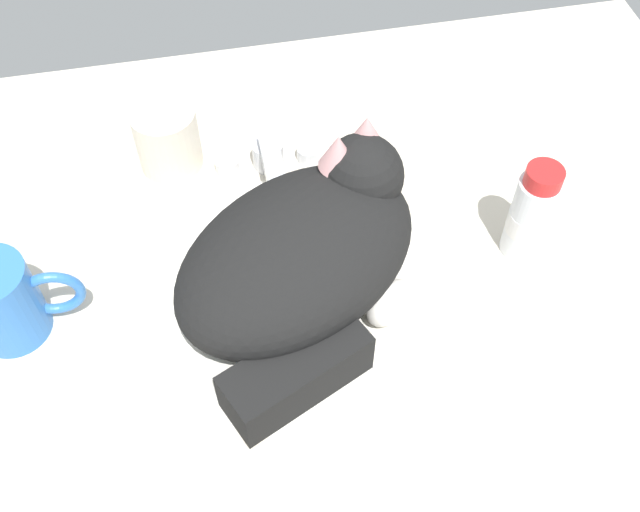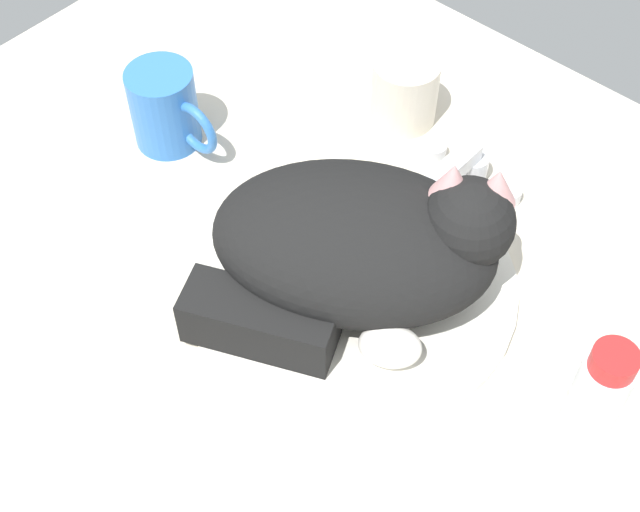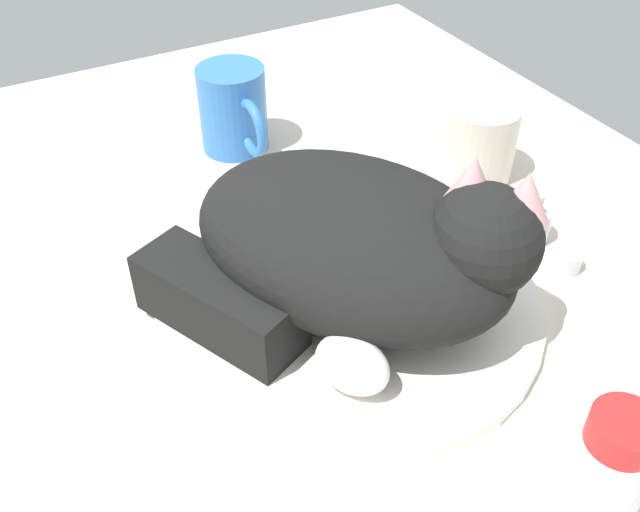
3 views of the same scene
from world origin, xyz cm
name	(u,v)px [view 2 (image 2 of 3)]	position (x,y,z in cm)	size (l,w,h in cm)	color
ground_plane	(351,296)	(0.00, 0.00, -1.50)	(110.00, 82.50, 3.00)	beige
sink_basin	(352,284)	(0.00, 0.00, 0.55)	(31.46, 31.46, 1.11)	white
faucet	(464,170)	(0.00, 17.71, 2.32)	(12.35, 10.45, 5.30)	silver
cat	(363,245)	(0.92, 0.12, 7.06)	(31.09, 29.64, 14.36)	black
coffee_mug	(166,109)	(-27.69, 2.11, 4.56)	(11.43, 7.18, 9.12)	#3372C6
rinse_cup	(405,91)	(-11.00, 21.67, 3.86)	(7.27, 7.27, 7.72)	silver
toothpaste_bottle	(597,397)	(24.37, 1.62, 5.51)	(4.46, 4.46, 11.91)	white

